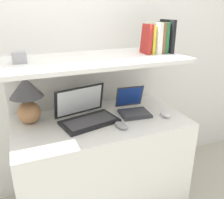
{
  "coord_description": "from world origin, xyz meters",
  "views": [
    {
      "loc": [
        -0.52,
        -1.13,
        1.51
      ],
      "look_at": [
        0.09,
        0.33,
        0.91
      ],
      "focal_mm": 38.0,
      "sensor_mm": 36.0,
      "label": 1
    }
  ],
  "objects_px": {
    "laptop_large": "(86,114)",
    "router_box": "(93,99)",
    "book_black": "(167,36)",
    "book_green": "(163,37)",
    "computer_mouse": "(121,125)",
    "book_yellow": "(150,39)",
    "laptop_small": "(133,108)",
    "book_white": "(154,38)",
    "second_mouse": "(165,114)",
    "book_red": "(147,39)",
    "shelf_gadget": "(19,58)",
    "table_lamp": "(27,96)",
    "book_brown": "(159,38)"
  },
  "relations": [
    {
      "from": "laptop_small",
      "to": "book_green",
      "type": "relative_size",
      "value": 1.21
    },
    {
      "from": "book_green",
      "to": "book_yellow",
      "type": "bearing_deg",
      "value": -180.0
    },
    {
      "from": "book_white",
      "to": "laptop_large",
      "type": "bearing_deg",
      "value": -175.13
    },
    {
      "from": "table_lamp",
      "to": "book_brown",
      "type": "relative_size",
      "value": 1.5
    },
    {
      "from": "book_yellow",
      "to": "table_lamp",
      "type": "bearing_deg",
      "value": 175.21
    },
    {
      "from": "book_yellow",
      "to": "book_brown",
      "type": "bearing_deg",
      "value": 0.0
    },
    {
      "from": "laptop_large",
      "to": "router_box",
      "type": "xyz_separation_m",
      "value": [
        0.13,
        0.23,
        0.02
      ]
    },
    {
      "from": "book_black",
      "to": "book_red",
      "type": "relative_size",
      "value": 1.12
    },
    {
      "from": "table_lamp",
      "to": "second_mouse",
      "type": "distance_m",
      "value": 0.99
    },
    {
      "from": "second_mouse",
      "to": "book_white",
      "type": "height_order",
      "value": "book_white"
    },
    {
      "from": "book_red",
      "to": "book_black",
      "type": "bearing_deg",
      "value": 0.0
    },
    {
      "from": "router_box",
      "to": "book_green",
      "type": "relative_size",
      "value": 0.59
    },
    {
      "from": "laptop_large",
      "to": "book_yellow",
      "type": "bearing_deg",
      "value": 5.2
    },
    {
      "from": "book_white",
      "to": "book_yellow",
      "type": "relative_size",
      "value": 1.09
    },
    {
      "from": "book_yellow",
      "to": "book_red",
      "type": "bearing_deg",
      "value": 180.0
    },
    {
      "from": "second_mouse",
      "to": "book_green",
      "type": "xyz_separation_m",
      "value": [
        0.06,
        0.2,
        0.53
      ]
    },
    {
      "from": "book_red",
      "to": "laptop_large",
      "type": "bearing_deg",
      "value": -174.5
    },
    {
      "from": "table_lamp",
      "to": "router_box",
      "type": "distance_m",
      "value": 0.53
    },
    {
      "from": "book_black",
      "to": "book_green",
      "type": "bearing_deg",
      "value": 180.0
    },
    {
      "from": "laptop_small",
      "to": "book_white",
      "type": "xyz_separation_m",
      "value": [
        0.18,
        0.05,
        0.51
      ]
    },
    {
      "from": "laptop_large",
      "to": "computer_mouse",
      "type": "bearing_deg",
      "value": -46.24
    },
    {
      "from": "table_lamp",
      "to": "shelf_gadget",
      "type": "xyz_separation_m",
      "value": [
        -0.02,
        -0.07,
        0.28
      ]
    },
    {
      "from": "router_box",
      "to": "book_black",
      "type": "xyz_separation_m",
      "value": [
        0.53,
        -0.18,
        0.49
      ]
    },
    {
      "from": "book_red",
      "to": "shelf_gadget",
      "type": "distance_m",
      "value": 0.88
    },
    {
      "from": "book_green",
      "to": "shelf_gadget",
      "type": "bearing_deg",
      "value": -180.0
    },
    {
      "from": "book_black",
      "to": "book_yellow",
      "type": "bearing_deg",
      "value": 180.0
    },
    {
      "from": "table_lamp",
      "to": "laptop_large",
      "type": "xyz_separation_m",
      "value": [
        0.37,
        -0.12,
        -0.15
      ]
    },
    {
      "from": "book_black",
      "to": "computer_mouse",
      "type": "bearing_deg",
      "value": -153.34
    },
    {
      "from": "book_green",
      "to": "book_red",
      "type": "height_order",
      "value": "book_green"
    },
    {
      "from": "computer_mouse",
      "to": "book_white",
      "type": "height_order",
      "value": "book_white"
    },
    {
      "from": "laptop_large",
      "to": "book_brown",
      "type": "distance_m",
      "value": 0.78
    },
    {
      "from": "laptop_small",
      "to": "book_white",
      "type": "bearing_deg",
      "value": 15.45
    },
    {
      "from": "computer_mouse",
      "to": "book_yellow",
      "type": "height_order",
      "value": "book_yellow"
    },
    {
      "from": "book_white",
      "to": "shelf_gadget",
      "type": "bearing_deg",
      "value": 180.0
    },
    {
      "from": "computer_mouse",
      "to": "book_red",
      "type": "relative_size",
      "value": 0.61
    },
    {
      "from": "laptop_large",
      "to": "router_box",
      "type": "relative_size",
      "value": 3.35
    },
    {
      "from": "laptop_small",
      "to": "table_lamp",
      "type": "bearing_deg",
      "value": 170.42
    },
    {
      "from": "book_black",
      "to": "book_white",
      "type": "xyz_separation_m",
      "value": [
        -0.11,
        0.0,
        -0.01
      ]
    },
    {
      "from": "book_green",
      "to": "book_white",
      "type": "relative_size",
      "value": 1.0
    },
    {
      "from": "second_mouse",
      "to": "book_black",
      "type": "distance_m",
      "value": 0.59
    },
    {
      "from": "book_green",
      "to": "book_brown",
      "type": "distance_m",
      "value": 0.03
    },
    {
      "from": "book_brown",
      "to": "shelf_gadget",
      "type": "bearing_deg",
      "value": 180.0
    },
    {
      "from": "book_black",
      "to": "book_yellow",
      "type": "xyz_separation_m",
      "value": [
        -0.15,
        0.0,
        -0.02
      ]
    },
    {
      "from": "second_mouse",
      "to": "laptop_small",
      "type": "bearing_deg",
      "value": 141.47
    },
    {
      "from": "book_white",
      "to": "book_yellow",
      "type": "distance_m",
      "value": 0.04
    },
    {
      "from": "computer_mouse",
      "to": "book_black",
      "type": "distance_m",
      "value": 0.76
    },
    {
      "from": "computer_mouse",
      "to": "book_white",
      "type": "distance_m",
      "value": 0.69
    },
    {
      "from": "book_yellow",
      "to": "shelf_gadget",
      "type": "relative_size",
      "value": 2.41
    },
    {
      "from": "laptop_large",
      "to": "computer_mouse",
      "type": "xyz_separation_m",
      "value": [
        0.19,
        -0.19,
        -0.03
      ]
    },
    {
      "from": "table_lamp",
      "to": "book_brown",
      "type": "height_order",
      "value": "book_brown"
    }
  ]
}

